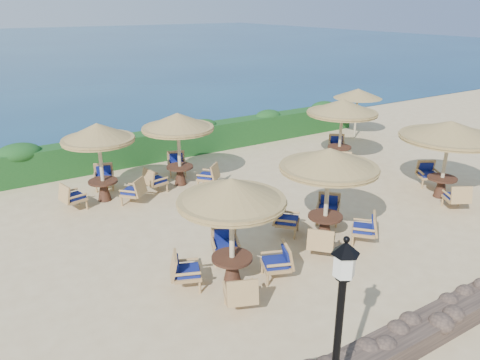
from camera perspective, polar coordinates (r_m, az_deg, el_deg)
ground at (r=15.15m, az=6.87°, el=-3.58°), size 120.00×120.00×0.00m
sea at (r=81.33m, az=-26.84°, el=14.26°), size 160.00×160.00×0.00m
hedge at (r=20.66m, az=-5.69°, el=4.92°), size 18.00×0.90×1.20m
stone_wall at (r=11.56m, az=27.04°, el=-13.00°), size 15.00×0.65×0.44m
lamp_post at (r=7.25m, az=11.68°, el=-19.69°), size 0.44×0.44×3.31m
extra_parasol at (r=23.31m, az=14.18°, el=10.18°), size 2.30×2.30×2.41m
cafe_set_0 at (r=10.49m, az=-1.01°, el=-4.51°), size 2.86×2.86×2.65m
cafe_set_1 at (r=12.76m, az=10.68°, el=0.15°), size 2.68×2.68×2.65m
cafe_set_2 at (r=16.77m, az=24.12°, el=4.67°), size 3.21×3.21×2.65m
cafe_set_3 at (r=15.78m, az=-16.77°, el=3.60°), size 2.65×2.71×2.65m
cafe_set_4 at (r=16.65m, az=-7.53°, el=5.41°), size 2.72×2.72×2.65m
cafe_set_5 at (r=19.29m, az=12.32°, el=7.75°), size 2.84×2.84×2.65m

